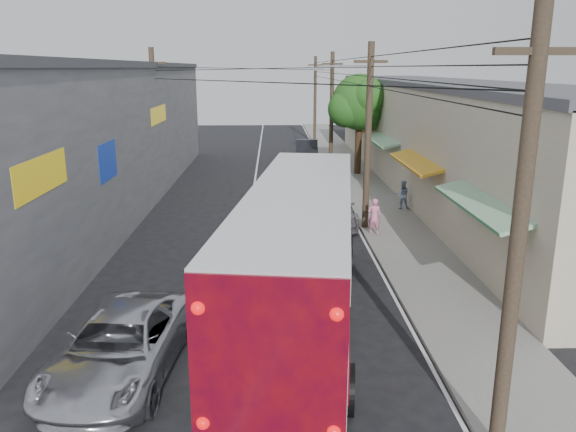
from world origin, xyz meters
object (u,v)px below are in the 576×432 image
at_px(coach_bus, 300,251).
at_px(parked_suv, 331,207).
at_px(parked_car_mid, 327,169).
at_px(parked_car_far, 307,150).
at_px(pedestrian_far, 402,195).
at_px(pedestrian_near, 374,216).
at_px(jeepney, 121,346).

height_order(coach_bus, parked_suv, coach_bus).
relative_size(parked_car_mid, parked_car_far, 0.86).
xyz_separation_m(parked_car_far, pedestrian_far, (3.80, -15.93, 0.05)).
distance_m(pedestrian_near, pedestrian_far, 4.90).
relative_size(jeepney, pedestrian_near, 3.52).
bearing_deg(pedestrian_near, pedestrian_far, -106.25).
bearing_deg(parked_car_far, parked_suv, -86.67).
relative_size(jeepney, parked_car_far, 1.15).
bearing_deg(parked_car_mid, parked_suv, -89.77).
relative_size(jeepney, parked_car_mid, 1.34).
height_order(parked_car_far, pedestrian_far, parked_car_far).
xyz_separation_m(coach_bus, parked_car_far, (1.91, 28.08, -1.19)).
distance_m(coach_bus, pedestrian_near, 8.59).
bearing_deg(parked_suv, coach_bus, -101.30).
height_order(coach_bus, pedestrian_far, coach_bus).
height_order(parked_car_far, pedestrian_near, pedestrian_near).
distance_m(jeepney, parked_car_far, 31.87).
height_order(coach_bus, parked_car_mid, coach_bus).
height_order(coach_bus, jeepney, coach_bus).
xyz_separation_m(parked_suv, parked_car_mid, (0.80, 10.20, -0.04)).
bearing_deg(pedestrian_far, pedestrian_near, 67.69).
bearing_deg(parked_car_far, pedestrian_far, -73.25).
height_order(coach_bus, pedestrian_near, coach_bus).
relative_size(pedestrian_near, pedestrian_far, 1.09).
bearing_deg(pedestrian_far, jeepney, 61.22).
relative_size(parked_suv, pedestrian_near, 3.27).
bearing_deg(parked_car_mid, coach_bus, -92.92).
bearing_deg(jeepney, parked_car_mid, 78.91).
relative_size(parked_car_mid, pedestrian_far, 2.87).
relative_size(parked_car_mid, pedestrian_near, 2.63).
relative_size(parked_suv, pedestrian_far, 3.57).
bearing_deg(coach_bus, parked_suv, 86.87).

